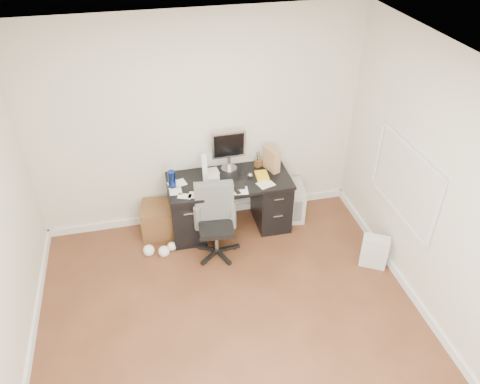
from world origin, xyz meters
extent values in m
plane|color=#4C2918|center=(0.00, 0.00, 0.00)|extent=(4.00, 4.00, 0.00)
cube|color=beige|center=(0.00, 2.00, 1.35)|extent=(4.00, 0.02, 2.70)
cube|color=beige|center=(2.00, 0.00, 1.35)|extent=(0.02, 4.00, 2.70)
cube|color=white|center=(0.00, 0.00, 2.70)|extent=(4.00, 4.00, 0.02)
cube|color=white|center=(0.00, 1.99, 0.05)|extent=(4.00, 0.03, 0.10)
cube|color=white|center=(1.99, 0.00, 0.05)|extent=(0.03, 4.00, 0.10)
cube|color=white|center=(-1.99, 0.00, 0.05)|extent=(0.03, 4.00, 0.10)
cube|color=black|center=(0.30, 1.65, 0.73)|extent=(1.50, 0.70, 0.04)
cube|color=black|center=(-0.25, 1.65, 0.35)|extent=(0.40, 0.60, 0.71)
cube|color=black|center=(0.85, 1.65, 0.35)|extent=(0.40, 0.60, 0.71)
cube|color=black|center=(0.30, 1.98, 0.45)|extent=(0.70, 0.03, 0.51)
cube|color=black|center=(0.22, 1.51, 0.76)|extent=(0.48, 0.21, 0.03)
sphere|color=#ACABB0|center=(0.56, 1.63, 0.78)|extent=(0.08, 0.08, 0.06)
cylinder|color=navy|center=(-0.39, 1.66, 0.85)|extent=(0.09, 0.09, 0.21)
cube|color=white|center=(0.02, 1.75, 0.89)|extent=(0.14, 0.25, 0.27)
cube|color=#976B49|center=(0.86, 1.76, 0.90)|extent=(0.20, 0.28, 0.29)
cube|color=yellow|center=(0.71, 1.62, 0.77)|extent=(0.17, 0.21, 0.04)
cube|color=#B2ACA0|center=(1.20, 1.72, 0.23)|extent=(0.27, 0.49, 0.46)
cube|color=silver|center=(1.80, 0.59, 0.20)|extent=(0.37, 0.34, 0.41)
cube|color=#472B15|center=(-0.59, 1.74, 0.21)|extent=(0.47, 0.47, 0.42)
cube|color=slate|center=(0.06, 1.82, 0.09)|extent=(0.38, 0.34, 0.18)
camera|label=1|loc=(-0.64, -3.01, 3.92)|focal=35.00mm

